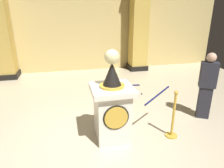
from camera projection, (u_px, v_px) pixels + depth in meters
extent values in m
plane|color=beige|center=(95.00, 145.00, 3.88)|extent=(12.95, 12.95, 0.00)
cube|color=tan|center=(73.00, 21.00, 8.23)|extent=(12.95, 0.16, 4.13)
cube|color=silver|center=(112.00, 115.00, 3.97)|extent=(0.63, 0.63, 1.01)
cube|color=silver|center=(112.00, 89.00, 3.78)|extent=(0.79, 0.79, 0.10)
cylinder|color=gold|center=(116.00, 118.00, 3.62)|extent=(0.43, 0.03, 0.43)
cylinder|color=black|center=(116.00, 118.00, 3.63)|extent=(0.49, 0.01, 0.49)
cylinder|color=gold|center=(112.00, 86.00, 3.76)|extent=(0.48, 0.48, 0.04)
cone|color=black|center=(112.00, 74.00, 3.68)|extent=(0.35, 0.35, 0.43)
cylinder|color=gold|center=(112.00, 62.00, 3.61)|extent=(0.03, 0.03, 0.07)
sphere|color=beige|center=(112.00, 57.00, 3.57)|extent=(0.27, 0.27, 0.27)
cylinder|color=gold|center=(171.00, 135.00, 4.16)|extent=(0.24, 0.24, 0.03)
cylinder|color=gold|center=(173.00, 116.00, 4.01)|extent=(0.05, 0.05, 0.93)
sphere|color=gold|center=(176.00, 93.00, 3.83)|extent=(0.08, 0.08, 0.08)
cylinder|color=gold|center=(116.00, 109.00, 5.28)|extent=(0.24, 0.24, 0.03)
cylinder|color=gold|center=(116.00, 94.00, 5.13)|extent=(0.05, 0.05, 0.91)
sphere|color=gold|center=(116.00, 75.00, 4.96)|extent=(0.08, 0.08, 0.08)
cylinder|color=#141947|center=(157.00, 95.00, 4.18)|extent=(0.73, 0.45, 0.22)
cylinder|color=#141947|center=(128.00, 86.00, 4.74)|extent=(0.73, 0.45, 0.22)
sphere|color=#141947|center=(142.00, 94.00, 4.49)|extent=(0.04, 0.04, 0.04)
cube|color=black|center=(8.00, 75.00, 7.87)|extent=(0.83, 0.83, 0.20)
cube|color=black|center=(137.00, 67.00, 9.02)|extent=(0.78, 0.78, 0.20)
cube|color=gold|center=(139.00, 23.00, 8.39)|extent=(0.67, 0.67, 3.96)
cube|color=#26262D|center=(204.00, 102.00, 4.80)|extent=(0.33, 0.29, 0.79)
cube|color=#26262D|center=(209.00, 75.00, 4.56)|extent=(0.42, 0.37, 0.59)
sphere|color=tan|center=(212.00, 57.00, 4.43)|extent=(0.21, 0.21, 0.21)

